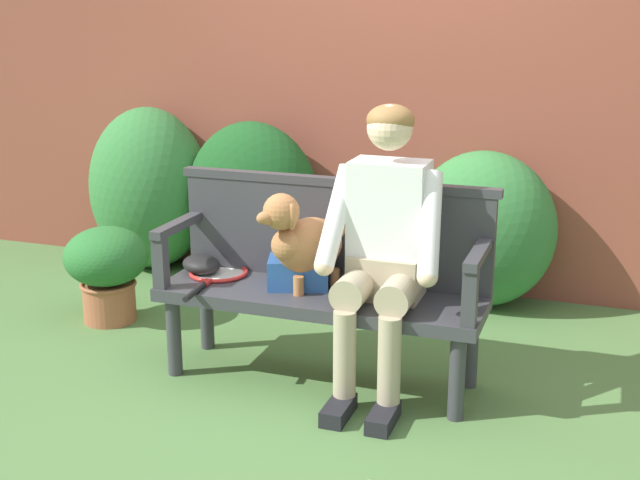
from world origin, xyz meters
TOP-DOWN VIEW (x-y plane):
  - ground_plane at (0.00, 0.00)m, footprint 40.00×40.00m
  - brick_garden_fence at (0.00, 1.65)m, footprint 8.00×0.30m
  - hedge_bush_far_left at (0.54, 1.30)m, footprint 0.85×0.64m
  - hedge_bush_mid_right at (-0.91, 1.29)m, footprint 0.88×0.57m
  - hedge_bush_mid_left at (-1.66, 1.31)m, footprint 0.80×0.74m
  - garden_bench at (0.00, 0.00)m, footprint 1.52×0.46m
  - bench_backrest at (0.00, 0.20)m, footprint 1.56×0.06m
  - bench_armrest_left_end at (-0.72, -0.08)m, footprint 0.06×0.46m
  - bench_armrest_right_end at (0.72, -0.08)m, footprint 0.06×0.46m
  - person_seated at (0.30, -0.01)m, footprint 0.56×0.63m
  - dog_on_bench at (-0.09, 0.01)m, footprint 0.38×0.44m
  - tennis_racket at (-0.55, 0.05)m, footprint 0.32×0.57m
  - baseball_glove at (-0.65, 0.07)m, footprint 0.28×0.26m
  - sports_bag at (-0.12, 0.04)m, footprint 0.33×0.28m
  - potted_plant at (-1.37, 0.34)m, footprint 0.46×0.46m

SIDE VIEW (x-z plane):
  - ground_plane at x=0.00m, z-range 0.00..0.00m
  - potted_plant at x=-1.37m, z-range 0.05..0.59m
  - garden_bench at x=0.00m, z-range 0.16..0.60m
  - tennis_racket at x=-0.55m, z-range 0.44..0.46m
  - hedge_bush_far_left at x=0.54m, z-range 0.00..0.92m
  - baseball_glove at x=-0.65m, z-range 0.44..0.53m
  - hedge_bush_mid_right at x=-0.91m, z-range 0.00..1.02m
  - sports_bag at x=-0.12m, z-range 0.44..0.58m
  - hedge_bush_mid_left at x=-1.66m, z-range 0.00..1.08m
  - bench_armrest_left_end at x=-0.72m, z-range 0.50..0.78m
  - bench_armrest_right_end at x=0.72m, z-range 0.50..0.78m
  - dog_on_bench at x=-0.09m, z-range 0.44..0.91m
  - bench_backrest at x=0.00m, z-range 0.45..0.95m
  - person_seated at x=0.30m, z-range 0.06..1.37m
  - brick_garden_fence at x=0.00m, z-range 0.00..2.69m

